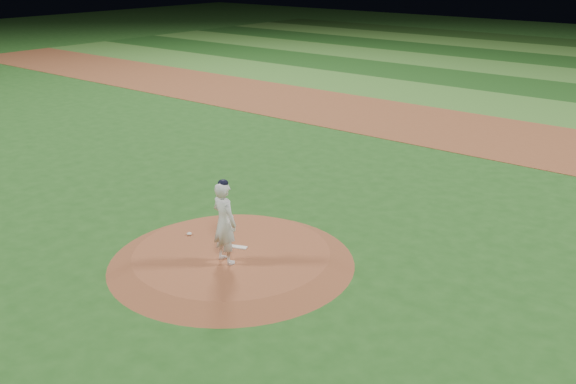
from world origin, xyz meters
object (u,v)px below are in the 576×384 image
at_px(pitching_rubber, 236,247).
at_px(pitcher_on_mound, 224,222).
at_px(pitchers_mound, 232,257).
at_px(rosin_bag, 189,234).

height_order(pitching_rubber, pitcher_on_mound, pitcher_on_mound).
relative_size(pitchers_mound, pitching_rubber, 10.31).
height_order(pitchers_mound, rosin_bag, rosin_bag).
bearing_deg(rosin_bag, pitching_rubber, 8.60).
distance_m(pitching_rubber, rosin_bag, 1.33).
relative_size(pitchers_mound, pitcher_on_mound, 2.94).
height_order(pitchers_mound, pitching_rubber, pitching_rubber).
distance_m(pitchers_mound, pitching_rubber, 0.28).
relative_size(pitching_rubber, rosin_bag, 4.48).
bearing_deg(rosin_bag, pitchers_mound, -1.18).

